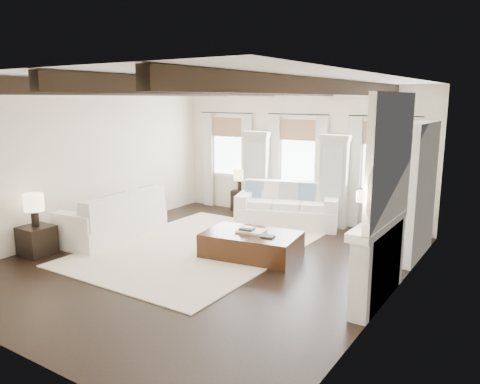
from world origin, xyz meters
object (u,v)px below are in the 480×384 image
Objects in this scene: ottoman at (251,245)px; sofa_back at (288,208)px; sofa_left at (115,219)px; side_table_front at (37,241)px; side_table_back at (240,200)px.

sofa_back is at bearing 93.05° from ottoman.
sofa_left is (-2.57, -2.94, 0.00)m from sofa_back.
side_table_front reaches higher than side_table_back.
sofa_back is 3.90m from sofa_left.
sofa_back is at bearing 48.86° from sofa_left.
sofa_back is 4.55× the size of side_table_front.
sofa_back reaches higher than side_table_front.
side_table_front is (-2.98, -4.52, -0.12)m from sofa_back.
ottoman is at bearing -78.80° from sofa_back.
sofa_left is at bearing -131.14° from sofa_back.
side_table_front is (-3.46, -2.13, 0.05)m from ottoman.
ottoman is (0.47, -2.39, -0.17)m from sofa_back.
sofa_left is 1.38× the size of ottoman.
sofa_back is 1.84m from side_table_back.
ottoman is at bearing -53.56° from side_table_back.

